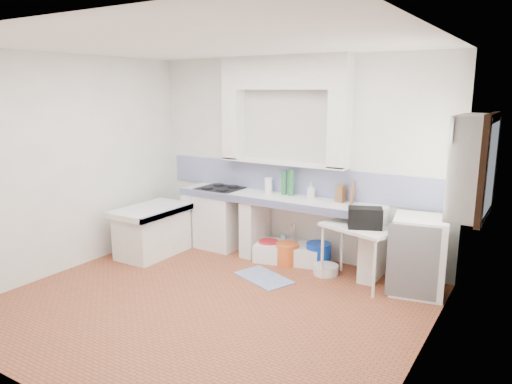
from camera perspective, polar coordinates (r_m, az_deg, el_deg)
The scene contains 36 objects.
floor at distance 5.53m, azimuth -5.63°, elevation -13.11°, with size 4.50×4.50×0.00m, color #9A492B.
ceiling at distance 5.02m, azimuth -6.31°, elevation 17.18°, with size 4.50×4.50×0.00m, color white.
wall_back at distance 6.76m, azimuth 4.49°, elevation 4.00°, with size 4.50×4.50×0.00m, color white.
wall_front at distance 3.76m, azimuth -24.95°, elevation -3.68°, with size 4.50×4.50×0.00m, color white.
wall_left at distance 6.69m, azimuth -21.40°, elevation 3.12°, with size 4.50×4.50×0.00m, color white.
wall_right at distance 4.14m, azimuth 19.52°, elevation -1.85°, with size 4.50×4.50×0.00m, color white.
alcove_mass at distance 6.63m, azimuth 3.36°, elevation 14.04°, with size 1.90×0.25×0.45m, color white.
window_frame at distance 5.24m, azimuth 24.43°, elevation 2.80°, with size 0.35×0.86×1.06m, color #331D10.
lace_valance at distance 5.22m, azimuth 23.21°, elevation 7.08°, with size 0.01×0.84×0.24m, color white.
counter_slab at distance 6.65m, azimuth 2.45°, elevation -0.85°, with size 3.00×0.60×0.08m, color white.
counter_lip at distance 6.41m, azimuth 1.22°, elevation -1.33°, with size 3.00×0.04×0.10m, color navy.
counter_pier_left at distance 7.52m, azimuth -6.92°, elevation -2.93°, with size 0.20×0.55×0.82m, color white.
counter_pier_mid at distance 6.93m, azimuth -0.11°, elevation -4.14°, with size 0.20×0.55×0.82m, color white.
counter_pier_right at distance 6.23m, azimuth 13.77°, elevation -6.39°, with size 0.20×0.55×0.82m, color white.
peninsula_top at distance 7.01m, azimuth -12.34°, elevation -2.12°, with size 0.70×1.10×0.08m, color white.
peninsula_base at distance 7.10m, azimuth -12.21°, elevation -4.86°, with size 0.60×1.00×0.62m, color white.
peninsula_lip at distance 6.79m, azimuth -10.33°, elevation -2.50°, with size 0.04×1.10×0.10m, color navy.
backsplash at distance 6.80m, azimuth 4.39°, elevation 1.48°, with size 4.27×0.03×0.40m, color navy.
stove at distance 7.27m, azimuth -4.20°, elevation -3.13°, with size 0.62×0.60×0.88m, color white.
sink at distance 6.76m, azimuth 3.86°, elevation -7.29°, with size 0.90×0.48×0.22m, color white.
side_table at distance 6.03m, azimuth 11.95°, elevation -7.38°, with size 0.88×0.49×0.04m, color white.
fridge at distance 5.95m, azimuth 18.83°, elevation -7.12°, with size 0.59×0.59×0.91m, color white.
bucket_red at distance 6.80m, azimuth 1.52°, elevation -6.91°, with size 0.29×0.29×0.27m, color red.
bucket_orange at distance 6.62m, azimuth 3.74°, elevation -7.36°, with size 0.32×0.32×0.29m, color #DE5D23.
bucket_blue at distance 6.61m, azimuth 7.45°, elevation -7.38°, with size 0.34×0.34×0.32m, color #0B37AF.
basin_white at distance 6.35m, azimuth 8.32°, elevation -9.13°, with size 0.32×0.32×0.13m, color white.
water_bottle_a at distance 6.95m, azimuth 3.24°, elevation -6.34°, with size 0.08×0.08×0.30m, color silver.
water_bottle_b at distance 6.87m, azimuth 4.73°, elevation -6.77°, with size 0.07×0.07×0.26m, color silver.
black_bag at distance 5.84m, azimuth 12.86°, elevation -3.03°, with size 0.40×0.23×0.25m, color black.
green_bottle_a at distance 6.71m, azimuth 3.36°, elevation 1.12°, with size 0.08×0.08×0.34m, color #257237.
green_bottle_b at distance 6.66m, azimuth 4.22°, elevation 1.11°, with size 0.08×0.08×0.37m, color #257237.
knife_block at distance 6.38m, azimuth 10.02°, elevation -0.19°, with size 0.11×0.09×0.22m, color brown.
cutting_board at distance 6.31m, azimuth 11.42°, elevation -0.05°, with size 0.02×0.21×0.29m, color brown.
paper_towel at distance 6.85m, azimuth 1.50°, elevation 0.82°, with size 0.11×0.11×0.22m, color white.
soap_bottle at distance 6.54m, azimuth 6.59°, elevation 0.17°, with size 0.10×0.10×0.21m, color white.
rug at distance 6.18m, azimuth 0.92°, elevation -10.17°, with size 0.75×0.43×0.01m, color navy.
Camera 1 is at (3.07, -3.95, 2.35)m, focal length 33.57 mm.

